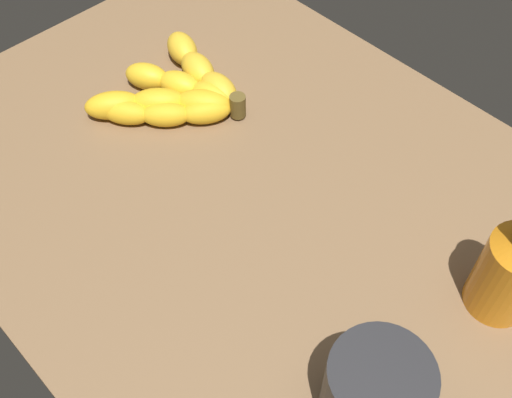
% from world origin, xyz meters
% --- Properties ---
extents(ground_plane, '(0.94, 0.59, 0.04)m').
position_xyz_m(ground_plane, '(0.00, 0.00, -0.02)').
color(ground_plane, brown).
extents(banana_bunch, '(0.18, 0.20, 0.04)m').
position_xyz_m(banana_bunch, '(0.22, -0.03, 0.02)').
color(banana_bunch, gold).
rests_on(banana_bunch, ground_plane).
extents(coffee_mug, '(0.11, 0.09, 0.09)m').
position_xyz_m(coffee_mug, '(-0.20, 0.11, 0.05)').
color(coffee_mug, '#262628').
rests_on(coffee_mug, ground_plane).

